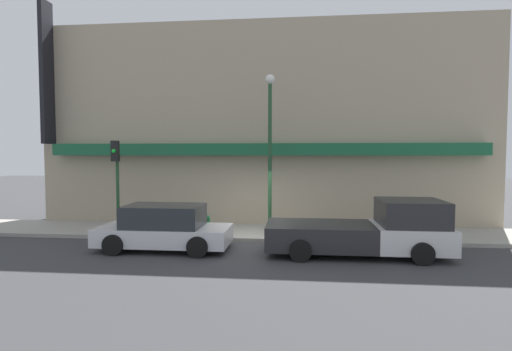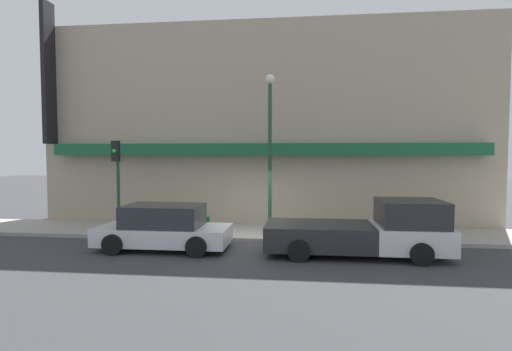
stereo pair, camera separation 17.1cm
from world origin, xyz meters
TOP-DOWN VIEW (x-y plane):
  - ground_plane at (0.00, 0.00)m, footprint 80.00×80.00m
  - sidewalk at (0.00, 1.48)m, footprint 36.00×2.97m
  - building at (-0.02, 4.45)m, footprint 19.80×3.80m
  - pickup_truck at (3.78, -1.34)m, footprint 5.60×2.30m
  - parked_car at (-2.83, -1.34)m, footprint 4.35×2.03m
  - fire_hydrant at (-1.84, 0.75)m, footprint 0.18×0.18m
  - street_lamp at (0.50, 1.18)m, footprint 0.36×0.36m
  - traffic_light at (-5.44, 0.75)m, footprint 0.28×0.42m

SIDE VIEW (x-z plane):
  - ground_plane at x=0.00m, z-range 0.00..0.00m
  - sidewalk at x=0.00m, z-range 0.00..0.14m
  - fire_hydrant at x=-1.84m, z-range 0.14..0.84m
  - parked_car at x=-2.83m, z-range -0.02..1.46m
  - pickup_truck at x=3.78m, z-range -0.11..1.64m
  - traffic_light at x=-5.44m, z-range 0.82..4.36m
  - street_lamp at x=0.50m, z-range 0.86..6.89m
  - building at x=-0.02m, z-range -0.48..9.34m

